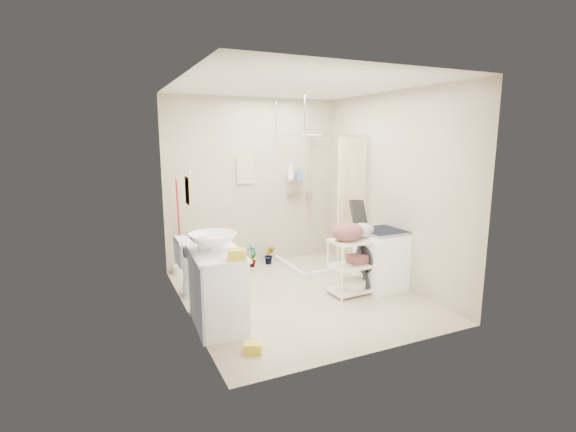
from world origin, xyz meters
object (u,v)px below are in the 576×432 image
toilet (206,265)px  laundry_rack (354,261)px  vanity (217,288)px  washing_machine (381,259)px

toilet → laundry_rack: 1.90m
vanity → toilet: vanity is taller
washing_machine → laundry_rack: (-0.46, -0.03, 0.04)m
toilet → laundry_rack: bearing=-114.9°
vanity → laundry_rack: size_ratio=1.07×
vanity → laundry_rack: 1.85m
vanity → washing_machine: size_ratio=1.17×
vanity → washing_machine: vanity is taller
vanity → toilet: bearing=86.3°
vanity → laundry_rack: (1.84, 0.17, 0.02)m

